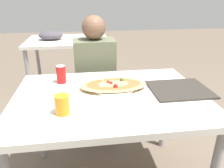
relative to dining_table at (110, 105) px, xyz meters
The scene contains 8 objects.
dining_table is the anchor object (origin of this frame).
chair_far_seated 0.79m from the dining_table, 93.53° to the left, with size 0.40×0.40×0.93m.
person_seated 0.65m from the dining_table, 94.18° to the left, with size 0.36×0.27×1.17m.
pizza_main 0.14m from the dining_table, 68.70° to the left, with size 0.45×0.28×0.05m.
soda_can 0.42m from the dining_table, 141.57° to the left, with size 0.07×0.07×0.12m.
drink_glass 0.36m from the dining_table, 144.89° to the right, with size 0.08×0.08×0.11m.
serving_tray 0.47m from the dining_table, ahead, with size 0.38×0.32×0.01m.
background_table 1.86m from the dining_table, 101.88° to the left, with size 1.10×0.80×0.87m.
Camera 1 is at (-0.16, -1.23, 1.34)m, focal length 35.00 mm.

